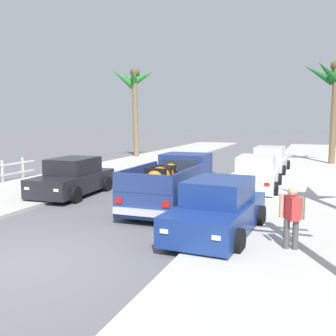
# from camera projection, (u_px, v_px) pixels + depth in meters

# --- Properties ---
(ground_plane) EXTENTS (160.00, 160.00, 0.00)m
(ground_plane) POSITION_uv_depth(u_px,v_px,m) (19.00, 264.00, 8.65)
(ground_plane) COLOR slate
(sidewalk_left) EXTENTS (4.85, 60.00, 0.12)m
(sidewalk_left) POSITION_uv_depth(u_px,v_px,m) (90.00, 175.00, 21.74)
(sidewalk_left) COLOR beige
(sidewalk_left) RESTS_ON ground
(sidewalk_right) EXTENTS (4.85, 60.00, 0.12)m
(sidewalk_right) POSITION_uv_depth(u_px,v_px,m) (306.00, 187.00, 17.82)
(sidewalk_right) COLOR beige
(sidewalk_right) RESTS_ON ground
(curb_left) EXTENTS (0.16, 60.00, 0.10)m
(curb_left) POSITION_uv_depth(u_px,v_px,m) (107.00, 176.00, 21.38)
(curb_left) COLOR silver
(curb_left) RESTS_ON ground
(curb_right) EXTENTS (0.16, 60.00, 0.10)m
(curb_right) POSITION_uv_depth(u_px,v_px,m) (282.00, 186.00, 18.18)
(curb_right) COLOR silver
(curb_right) RESTS_ON ground
(pickup_truck) EXTENTS (2.24, 5.22, 1.80)m
(pickup_truck) POSITION_uv_depth(u_px,v_px,m) (173.00, 185.00, 13.97)
(pickup_truck) COLOR navy
(pickup_truck) RESTS_ON ground
(car_left_near) EXTENTS (2.09, 4.29, 1.54)m
(car_left_near) POSITION_uv_depth(u_px,v_px,m) (270.00, 161.00, 22.81)
(car_left_near) COLOR silver
(car_left_near) RESTS_ON ground
(car_right_near) EXTENTS (2.21, 4.34, 1.54)m
(car_right_near) POSITION_uv_depth(u_px,v_px,m) (218.00, 210.00, 10.65)
(car_right_near) COLOR navy
(car_right_near) RESTS_ON ground
(car_right_mid) EXTENTS (2.19, 4.33, 1.54)m
(car_right_mid) POSITION_uv_depth(u_px,v_px,m) (73.00, 178.00, 16.24)
(car_right_mid) COLOR black
(car_right_mid) RESTS_ON ground
(car_left_far) EXTENTS (2.12, 4.30, 1.54)m
(car_left_far) POSITION_uv_depth(u_px,v_px,m) (256.00, 175.00, 17.24)
(car_left_far) COLOR silver
(car_left_far) RESTS_ON ground
(palm_tree_right_fore) EXTENTS (3.29, 3.18, 7.03)m
(palm_tree_right_fore) POSITION_uv_depth(u_px,v_px,m) (134.00, 87.00, 30.76)
(palm_tree_right_fore) COLOR #846B4C
(palm_tree_right_fore) RESTS_ON ground
(palm_tree_left_mid) EXTENTS (4.05, 3.74, 6.90)m
(palm_tree_left_mid) POSITION_uv_depth(u_px,v_px,m) (335.00, 81.00, 25.88)
(palm_tree_left_mid) COLOR brown
(palm_tree_left_mid) RESTS_ON ground
(pedestrian) EXTENTS (0.57, 0.44, 1.59)m
(pedestrian) POSITION_uv_depth(u_px,v_px,m) (292.00, 216.00, 9.17)
(pedestrian) COLOR #4C4C4C
(pedestrian) RESTS_ON ground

